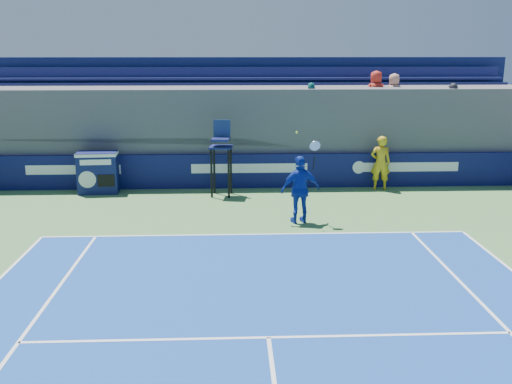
{
  "coord_description": "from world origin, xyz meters",
  "views": [
    {
      "loc": [
        -0.56,
        -2.21,
        4.68
      ],
      "look_at": [
        0.0,
        11.5,
        1.25
      ],
      "focal_mm": 40.0,
      "sensor_mm": 36.0,
      "label": 1
    }
  ],
  "objects_px": {
    "match_clock": "(98,171)",
    "tennis_player": "(300,190)",
    "ball_person": "(380,163)",
    "umpire_chair": "(221,150)"
  },
  "relations": [
    {
      "from": "match_clock",
      "to": "tennis_player",
      "type": "height_order",
      "value": "tennis_player"
    },
    {
      "from": "ball_person",
      "to": "tennis_player",
      "type": "bearing_deg",
      "value": 57.03
    },
    {
      "from": "umpire_chair",
      "to": "tennis_player",
      "type": "height_order",
      "value": "tennis_player"
    },
    {
      "from": "ball_person",
      "to": "umpire_chair",
      "type": "height_order",
      "value": "umpire_chair"
    },
    {
      "from": "tennis_player",
      "to": "ball_person",
      "type": "bearing_deg",
      "value": 49.7
    },
    {
      "from": "match_clock",
      "to": "umpire_chair",
      "type": "height_order",
      "value": "umpire_chair"
    },
    {
      "from": "match_clock",
      "to": "tennis_player",
      "type": "relative_size",
      "value": 0.54
    },
    {
      "from": "match_clock",
      "to": "tennis_player",
      "type": "distance_m",
      "value": 7.34
    },
    {
      "from": "match_clock",
      "to": "tennis_player",
      "type": "xyz_separation_m",
      "value": [
        6.35,
        -3.68,
        0.21
      ]
    },
    {
      "from": "ball_person",
      "to": "match_clock",
      "type": "height_order",
      "value": "ball_person"
    }
  ]
}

